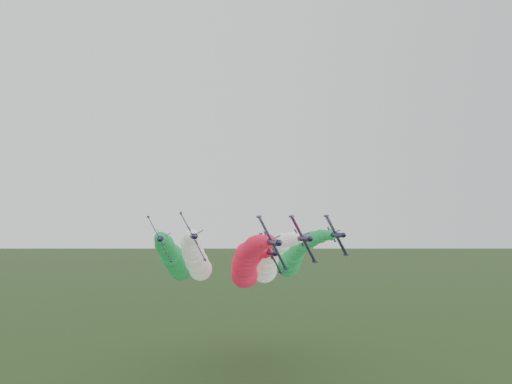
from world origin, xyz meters
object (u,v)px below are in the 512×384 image
(jet_lead, at_px, (246,265))
(jet_outer_right, at_px, (293,257))
(jet_inner_right, at_px, (268,261))
(jet_outer_left, at_px, (174,260))
(jet_inner_left, at_px, (196,259))
(jet_trail, at_px, (249,268))

(jet_lead, height_order, jet_outer_right, jet_outer_right)
(jet_lead, height_order, jet_inner_right, jet_inner_right)
(jet_lead, xyz_separation_m, jet_outer_left, (-17.02, 15.72, 0.50))
(jet_inner_left, bearing_deg, jet_outer_left, 134.00)
(jet_inner_right, relative_size, jet_trail, 1.00)
(jet_inner_right, xyz_separation_m, jet_outer_right, (10.27, 12.81, 0.37))
(jet_outer_right, relative_size, jet_trail, 1.00)
(jet_outer_left, height_order, jet_trail, jet_outer_left)
(jet_outer_right, bearing_deg, jet_inner_right, -128.71)
(jet_inner_right, xyz_separation_m, jet_outer_left, (-24.57, 5.30, 0.25))
(jet_inner_left, height_order, jet_outer_left, jet_inner_left)
(jet_outer_left, distance_m, jet_trail, 24.12)
(jet_inner_left, height_order, jet_outer_right, jet_outer_right)
(jet_inner_left, xyz_separation_m, jet_trail, (16.35, 15.32, -3.77))
(jet_lead, relative_size, jet_outer_right, 1.00)
(jet_inner_left, distance_m, jet_outer_left, 8.00)
(jet_inner_right, bearing_deg, jet_lead, -125.94)
(jet_lead, bearing_deg, jet_outer_right, 52.50)
(jet_inner_left, distance_m, jet_inner_right, 19.04)
(jet_outer_left, distance_m, jet_outer_right, 35.64)
(jet_lead, bearing_deg, jet_outer_left, 137.26)
(jet_outer_right, bearing_deg, jet_outer_left, -167.84)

